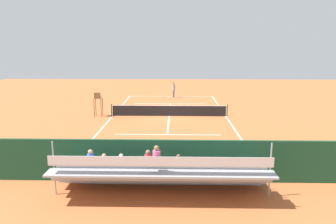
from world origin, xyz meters
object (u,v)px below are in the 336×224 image
at_px(equipment_bag, 172,172).
at_px(tennis_racket, 168,96).
at_px(bleacher_stand, 159,174).
at_px(courtside_bench, 205,164).
at_px(umpire_chair, 98,102).
at_px(tennis_ball_near, 152,102).
at_px(tennis_net, 169,110).
at_px(tennis_player, 174,89).

distance_m(equipment_bag, tennis_racket, 24.17).
xyz_separation_m(bleacher_stand, courtside_bench, (-2.17, -2.06, -0.36)).
bearing_deg(umpire_chair, tennis_ball_near, -119.68).
bearing_deg(tennis_net, equipment_bag, 91.89).
height_order(umpire_chair, tennis_racket, umpire_chair).
bearing_deg(tennis_player, tennis_net, 88.14).
relative_size(tennis_net, tennis_player, 5.35).
bearing_deg(bleacher_stand, tennis_player, -91.03).
height_order(equipment_bag, tennis_player, tennis_player).
xyz_separation_m(courtside_bench, tennis_racket, (2.38, -24.03, -0.54)).
bearing_deg(courtside_bench, bleacher_stand, 43.52).
bearing_deg(tennis_player, tennis_racket, -27.32).
bearing_deg(bleacher_stand, tennis_ball_near, -85.18).
bearing_deg(bleacher_stand, tennis_racket, -89.53).
xyz_separation_m(tennis_net, tennis_player, (-0.34, -10.41, 0.51)).
bearing_deg(courtside_bench, equipment_bag, 4.59).
height_order(tennis_net, tennis_racket, tennis_net).
distance_m(bleacher_stand, equipment_bag, 2.14).
xyz_separation_m(equipment_bag, tennis_player, (0.10, -23.81, 0.84)).
distance_m(tennis_net, tennis_ball_near, 7.32).
distance_m(courtside_bench, tennis_ball_near, 20.70).
distance_m(tennis_net, bleacher_stand, 15.33).
relative_size(equipment_bag, tennis_racket, 1.54).
distance_m(umpire_chair, tennis_player, 12.58).
height_order(bleacher_stand, tennis_player, bleacher_stand).
bearing_deg(equipment_bag, courtside_bench, -175.41).
distance_m(bleacher_stand, courtside_bench, 3.01).
distance_m(bleacher_stand, tennis_racket, 26.11).
xyz_separation_m(bleacher_stand, tennis_ball_near, (1.89, -22.35, -0.88)).
relative_size(courtside_bench, tennis_player, 0.93).
relative_size(courtside_bench, tennis_ball_near, 27.27).
height_order(tennis_net, bleacher_stand, bleacher_stand).
xyz_separation_m(bleacher_stand, umpire_chair, (6.07, -15.00, 0.40)).
relative_size(bleacher_stand, tennis_racket, 15.45).
distance_m(tennis_net, equipment_bag, 13.41).
bearing_deg(equipment_bag, umpire_chair, -63.07).
distance_m(bleacher_stand, tennis_ball_near, 22.45).
height_order(tennis_net, equipment_bag, tennis_net).
height_order(tennis_net, umpire_chair, umpire_chair).
bearing_deg(tennis_net, courtside_bench, 98.74).
xyz_separation_m(tennis_racket, tennis_ball_near, (1.67, 3.74, 0.02)).
relative_size(umpire_chair, tennis_racket, 3.65).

